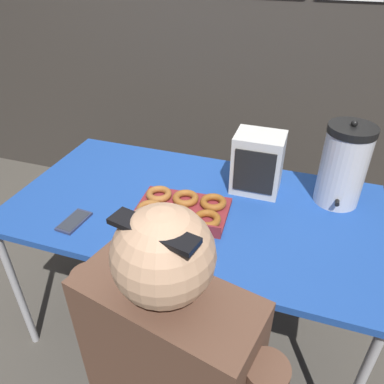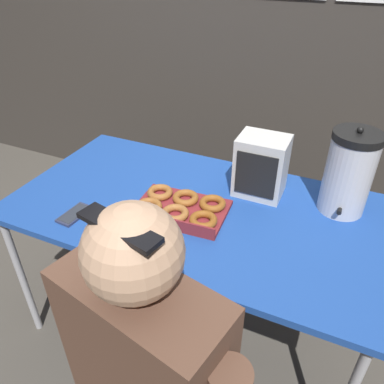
% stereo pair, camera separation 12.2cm
% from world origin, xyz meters
% --- Properties ---
extents(ground_plane, '(12.00, 12.00, 0.00)m').
position_xyz_m(ground_plane, '(0.00, 0.00, 0.00)').
color(ground_plane, '#4C473F').
extents(back_wall, '(6.00, 0.11, 2.60)m').
position_xyz_m(back_wall, '(0.00, 1.15, 1.30)').
color(back_wall, '#38332D').
rests_on(back_wall, ground).
extents(folding_table, '(1.49, 0.81, 0.73)m').
position_xyz_m(folding_table, '(0.00, 0.00, 0.69)').
color(folding_table, '#1E479E').
rests_on(folding_table, ground).
extents(donut_box, '(0.38, 0.27, 0.05)m').
position_xyz_m(donut_box, '(-0.03, -0.07, 0.75)').
color(donut_box, maroon).
rests_on(donut_box, folding_table).
extents(coffee_urn, '(0.18, 0.21, 0.35)m').
position_xyz_m(coffee_urn, '(0.54, 0.22, 0.90)').
color(coffee_urn, silver).
rests_on(coffee_urn, folding_table).
extents(cell_phone, '(0.08, 0.15, 0.01)m').
position_xyz_m(cell_phone, '(-0.40, -0.26, 0.74)').
color(cell_phone, '#2D334C').
rests_on(cell_phone, folding_table).
extents(space_heater, '(0.20, 0.16, 0.26)m').
position_xyz_m(space_heater, '(0.21, 0.20, 0.86)').
color(space_heater, silver).
rests_on(space_heater, folding_table).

